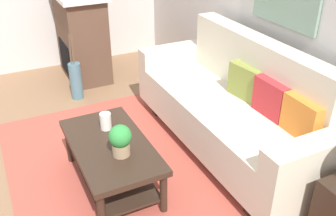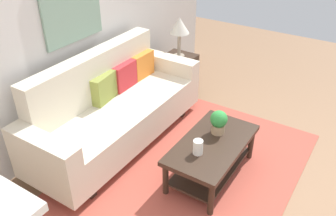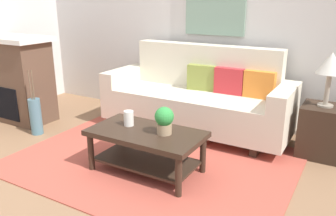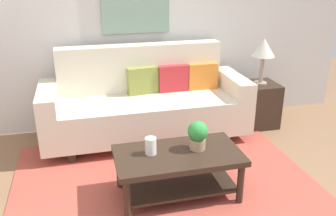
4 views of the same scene
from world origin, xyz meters
TOP-DOWN VIEW (x-y plane):
  - ground_plane at (0.00, 0.00)m, footprint 9.71×9.71m
  - wall_back at (0.00, 2.05)m, footprint 5.71×0.10m
  - area_rug at (0.00, 0.50)m, footprint 2.83×2.13m
  - couch at (0.02, 1.52)m, footprint 2.35×0.84m
  - throw_pillow_olive at (0.02, 1.64)m, footprint 0.37×0.17m
  - throw_pillow_crimson at (0.39, 1.64)m, footprint 0.36×0.13m
  - throw_pillow_orange at (0.76, 1.64)m, footprint 0.36×0.13m
  - coffee_table at (0.07, 0.27)m, footprint 1.10×0.60m
  - tabletop_vase at (-0.16, 0.31)m, footprint 0.10×0.10m
  - potted_plant_tabletop at (0.26, 0.30)m, footprint 0.18×0.18m
  - side_table at (1.49, 1.53)m, footprint 0.44×0.44m
  - table_lamp at (1.49, 1.53)m, footprint 0.28×0.28m
  - fireplace at (-2.30, 0.69)m, footprint 1.02×0.58m
  - floor_vase at (-1.68, 0.41)m, footprint 0.14×0.14m
  - floor_vase_branch_a at (-1.66, 0.41)m, footprint 0.04×0.03m
  - floor_vase_branch_b at (-1.69, 0.43)m, footprint 0.03×0.02m
  - floor_vase_branch_c at (-1.69, 0.39)m, footprint 0.05×0.03m
  - framed_painting at (0.02, 1.98)m, footprint 0.81×0.03m

SIDE VIEW (x-z plane):
  - ground_plane at x=0.00m, z-range 0.00..0.00m
  - area_rug at x=0.00m, z-range 0.00..0.01m
  - floor_vase at x=-1.68m, z-range 0.00..0.46m
  - side_table at x=1.49m, z-range 0.00..0.56m
  - coffee_table at x=0.07m, z-range 0.10..0.53m
  - couch at x=0.02m, z-range -0.11..0.97m
  - tabletop_vase at x=-0.16m, z-range 0.43..0.58m
  - potted_plant_tabletop at x=0.26m, z-range 0.44..0.70m
  - fireplace at x=-2.30m, z-range 0.01..1.17m
  - floor_vase_branch_a at x=-1.66m, z-range 0.46..0.82m
  - floor_vase_branch_b at x=-1.69m, z-range 0.46..0.82m
  - floor_vase_branch_c at x=-1.69m, z-range 0.46..0.82m
  - throw_pillow_olive at x=0.02m, z-range 0.52..0.84m
  - throw_pillow_crimson at x=0.39m, z-range 0.52..0.84m
  - throw_pillow_orange at x=0.76m, z-range 0.52..0.84m
  - table_lamp at x=1.49m, z-range 0.71..1.28m
  - wall_back at x=0.00m, z-range 0.00..2.70m
  - framed_painting at x=0.02m, z-range 1.18..1.94m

